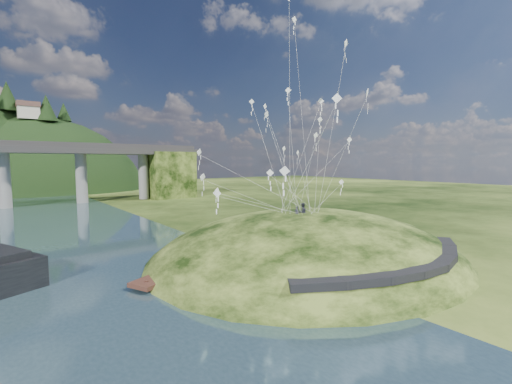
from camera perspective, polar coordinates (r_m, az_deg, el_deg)
ground at (r=31.62m, az=0.98°, el=-13.93°), size 320.00×320.00×0.00m
grass_hill at (r=38.66m, az=8.56°, el=-12.75°), size 36.00×32.00×13.00m
footpath at (r=30.63m, az=24.34°, el=-10.94°), size 22.29×5.84×0.83m
wooden_dock at (r=34.24m, az=-10.44°, el=-11.74°), size 13.69×7.79×1.00m
kite_flyers at (r=36.06m, az=7.61°, el=-1.93°), size 1.72×0.87×2.00m
kite_swarm at (r=38.14m, az=5.09°, el=11.41°), size 20.74×17.40×22.09m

